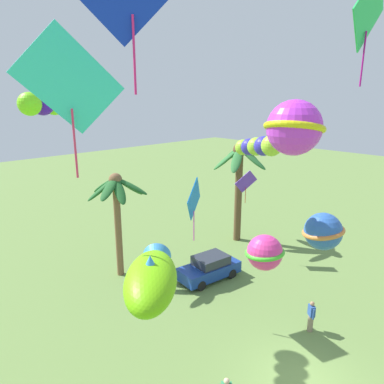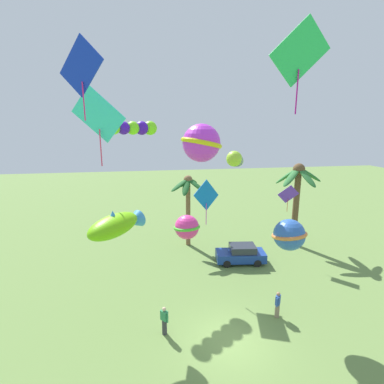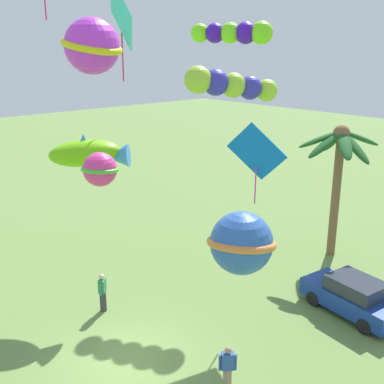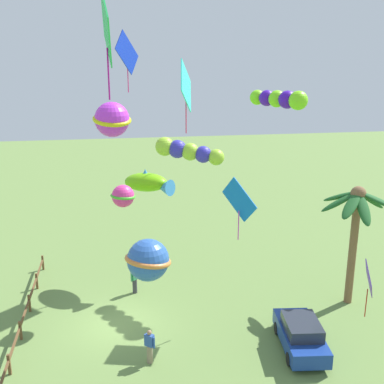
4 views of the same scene
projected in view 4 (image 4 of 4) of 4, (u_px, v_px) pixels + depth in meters
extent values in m
plane|color=olive|center=(117.00, 325.00, 23.09)|extent=(120.00, 120.00, 0.00)
cylinder|color=brown|center=(353.00, 250.00, 24.53)|extent=(0.42, 0.42, 6.18)
ellipsoid|color=#1E5623|center=(363.00, 209.00, 23.02)|extent=(1.92, 0.91, 1.47)
ellipsoid|color=#1E5623|center=(378.00, 201.00, 23.42)|extent=(1.57, 2.08, 0.99)
ellipsoid|color=#1E5623|center=(371.00, 200.00, 24.18)|extent=(1.07, 2.02, 1.33)
ellipsoid|color=#1E5623|center=(358.00, 200.00, 24.60)|extent=(1.88, 1.41, 1.51)
ellipsoid|color=#1E5623|center=(341.00, 196.00, 24.45)|extent=(2.01, 1.64, 1.11)
ellipsoid|color=#1E5623|center=(340.00, 202.00, 23.96)|extent=(1.19, 2.00, 1.37)
ellipsoid|color=#1E5623|center=(351.00, 205.00, 23.09)|extent=(1.78, 1.87, 1.21)
sphere|color=brown|center=(358.00, 194.00, 23.69)|extent=(0.79, 0.79, 0.79)
cube|color=brown|center=(43.00, 263.00, 29.17)|extent=(0.12, 0.12, 0.95)
cube|color=brown|center=(37.00, 281.00, 26.71)|extent=(0.12, 0.12, 0.95)
cube|color=brown|center=(29.00, 303.00, 24.25)|extent=(0.12, 0.12, 0.95)
cube|color=brown|center=(20.00, 330.00, 21.79)|extent=(0.12, 0.12, 0.95)
cube|color=brown|center=(9.00, 365.00, 19.33)|extent=(0.12, 0.12, 0.95)
cube|color=brown|center=(25.00, 313.00, 22.97)|extent=(13.07, 0.09, 0.11)
cube|color=navy|center=(300.00, 337.00, 21.07)|extent=(4.08, 2.18, 0.70)
cube|color=#282D38|center=(302.00, 326.00, 20.76)|extent=(2.20, 1.74, 0.56)
cylinder|color=black|center=(277.00, 328.00, 22.28)|extent=(0.62, 0.25, 0.60)
cylinder|color=black|center=(309.00, 327.00, 22.35)|extent=(0.62, 0.25, 0.60)
cylinder|color=black|center=(289.00, 359.00, 19.96)|extent=(0.62, 0.25, 0.60)
cylinder|color=black|center=(325.00, 358.00, 20.02)|extent=(0.62, 0.25, 0.60)
cylinder|color=#38383D|center=(135.00, 286.00, 26.25)|extent=(0.26, 0.26, 0.84)
cube|color=#338956|center=(134.00, 275.00, 26.07)|extent=(0.42, 0.44, 0.54)
sphere|color=beige|center=(134.00, 269.00, 25.97)|extent=(0.21, 0.21, 0.21)
cylinder|color=#338956|center=(132.00, 277.00, 25.91)|extent=(0.09, 0.09, 0.52)
cylinder|color=#338956|center=(137.00, 274.00, 26.25)|extent=(0.09, 0.09, 0.52)
cylinder|color=gray|center=(150.00, 354.00, 20.11)|extent=(0.26, 0.26, 0.84)
cube|color=#2D519E|center=(149.00, 340.00, 19.93)|extent=(0.42, 0.44, 0.54)
sphere|color=#A37556|center=(149.00, 333.00, 19.83)|extent=(0.21, 0.21, 0.21)
cylinder|color=#2D519E|center=(145.00, 340.00, 20.05)|extent=(0.09, 0.09, 0.52)
cylinder|color=#2D519E|center=(154.00, 343.00, 19.84)|extent=(0.09, 0.09, 0.52)
sphere|color=#A0D931|center=(165.00, 146.00, 20.35)|extent=(0.84, 0.84, 0.84)
sphere|color=#342EB4|center=(177.00, 149.00, 20.24)|extent=(0.81, 0.81, 0.81)
sphere|color=#A0D931|center=(190.00, 152.00, 20.14)|extent=(0.77, 0.77, 0.77)
sphere|color=#342EB4|center=(203.00, 154.00, 20.04)|extent=(0.74, 0.74, 0.74)
sphere|color=#A0D931|center=(216.00, 157.00, 19.93)|extent=(0.70, 0.70, 0.70)
cube|color=blue|center=(239.00, 200.00, 22.36)|extent=(2.01, 1.25, 2.29)
cylinder|color=#CF33BA|center=(238.00, 225.00, 22.72)|extent=(0.05, 0.05, 1.51)
sphere|color=#7FEB1C|center=(298.00, 100.00, 25.20)|extent=(1.06, 1.06, 1.06)
sphere|color=#4312B6|center=(287.00, 100.00, 25.74)|extent=(1.01, 1.01, 1.01)
sphere|color=#7FEB1C|center=(277.00, 99.00, 26.27)|extent=(0.97, 0.97, 0.97)
sphere|color=#4312B6|center=(267.00, 98.00, 26.81)|extent=(0.93, 0.93, 0.93)
sphere|color=#7FEB1C|center=(257.00, 97.00, 27.35)|extent=(0.89, 0.89, 0.89)
sphere|color=#C934DF|center=(112.00, 119.00, 21.84)|extent=(1.66, 1.66, 1.66)
torus|color=yellow|center=(112.00, 119.00, 21.84)|extent=(2.29, 2.29, 0.57)
cube|color=#35DDC9|center=(186.00, 85.00, 26.80)|extent=(2.99, 1.05, 3.06)
cylinder|color=#E43360|center=(186.00, 116.00, 27.29)|extent=(0.07, 0.07, 2.04)
cube|color=#1231C0|center=(127.00, 53.00, 25.86)|extent=(2.07, 1.39, 2.44)
cylinder|color=#E72278|center=(128.00, 78.00, 26.23)|extent=(0.05, 0.05, 1.60)
sphere|color=#2C5CB3|center=(148.00, 260.00, 18.51)|extent=(1.71, 1.71, 1.71)
torus|color=orange|center=(148.00, 260.00, 18.51)|extent=(2.61, 2.61, 0.55)
cube|color=#29CB5A|center=(106.00, 27.00, 16.74)|extent=(2.90, 0.32, 2.88)
cylinder|color=#AC1389|center=(108.00, 74.00, 17.18)|extent=(0.06, 0.06, 1.89)
sphere|color=#EE3793|center=(123.00, 196.00, 23.55)|extent=(1.16, 1.16, 1.16)
torus|color=green|center=(123.00, 196.00, 23.55)|extent=(1.71, 1.71, 0.27)
ellipsoid|color=#6FCA11|center=(146.00, 182.00, 27.20)|extent=(3.22, 3.26, 1.35)
cone|color=#398DDD|center=(164.00, 187.00, 26.50)|extent=(1.41, 1.41, 1.04)
cone|color=#398DDD|center=(145.00, 174.00, 27.07)|extent=(0.85, 0.85, 0.61)
cube|color=#6134BA|center=(369.00, 279.00, 16.01)|extent=(1.51, 0.73, 1.60)
cylinder|color=#A71A0E|center=(366.00, 303.00, 16.27)|extent=(0.04, 0.04, 1.08)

